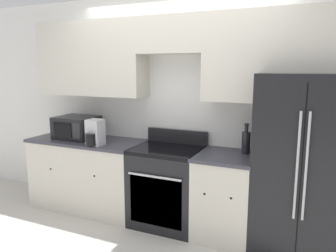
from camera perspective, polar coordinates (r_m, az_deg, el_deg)
The scene contains 9 objects.
ground_plane at distance 3.68m, azimuth -2.08°, elevation -18.49°, with size 12.00×12.00×0.00m, color beige.
wall_back at distance 3.76m, azimuth 1.68°, elevation 6.97°, with size 8.00×0.39×2.60m.
lower_cabinets_left at distance 4.29m, azimuth -13.64°, elevation -8.05°, with size 1.45×0.64×0.88m.
lower_cabinets_right at distance 3.55m, azimuth 9.94°, elevation -11.82°, with size 0.60×0.64×0.88m.
oven_range at distance 3.75m, azimuth -0.12°, elevation -10.37°, with size 0.75×0.65×1.04m.
refrigerator at distance 3.40m, azimuth 22.41°, elevation -6.10°, with size 0.86×0.80×1.71m.
microwave at distance 4.27m, azimuth -15.60°, elevation -0.21°, with size 0.48×0.43×0.27m.
bottle at distance 3.46m, azimuth 13.42°, elevation -2.69°, with size 0.09×0.09×0.32m.
paper_towel_holder at distance 3.80m, azimuth -12.67°, elevation -1.31°, with size 0.17×0.23×0.30m.
Camera 1 is at (1.43, -2.89, 1.76)m, focal length 35.00 mm.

